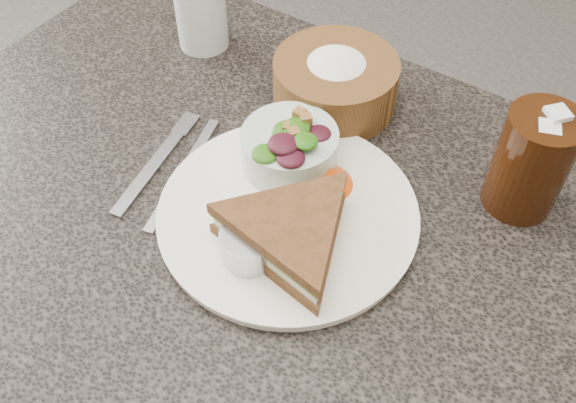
{
  "coord_description": "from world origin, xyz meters",
  "views": [
    {
      "loc": [
        0.3,
        -0.39,
        1.34
      ],
      "look_at": [
        0.04,
        0.0,
        0.78
      ],
      "focal_mm": 40.0,
      "sensor_mm": 36.0,
      "label": 1
    }
  ],
  "objects_px": {
    "dinner_plate": "(288,214)",
    "cola_glass": "(533,159)",
    "bread_basket": "(336,76)",
    "salad_bowl": "(290,143)",
    "water_glass": "(201,11)",
    "sandwich": "(291,234)",
    "dressing_ramekin": "(249,245)",
    "dining_table": "(268,351)"
  },
  "relations": [
    {
      "from": "dressing_ramekin",
      "to": "water_glass",
      "type": "xyz_separation_m",
      "value": [
        -0.29,
        0.29,
        0.02
      ]
    },
    {
      "from": "dinner_plate",
      "to": "dressing_ramekin",
      "type": "relative_size",
      "value": 4.76
    },
    {
      "from": "bread_basket",
      "to": "salad_bowl",
      "type": "bearing_deg",
      "value": -82.45
    },
    {
      "from": "sandwich",
      "to": "bread_basket",
      "type": "height_order",
      "value": "bread_basket"
    },
    {
      "from": "dinner_plate",
      "to": "salad_bowl",
      "type": "xyz_separation_m",
      "value": [
        -0.04,
        0.07,
        0.04
      ]
    },
    {
      "from": "cola_glass",
      "to": "water_glass",
      "type": "height_order",
      "value": "cola_glass"
    },
    {
      "from": "sandwich",
      "to": "cola_glass",
      "type": "distance_m",
      "value": 0.29
    },
    {
      "from": "salad_bowl",
      "to": "cola_glass",
      "type": "xyz_separation_m",
      "value": [
        0.25,
        0.11,
        0.02
      ]
    },
    {
      "from": "dinner_plate",
      "to": "bread_basket",
      "type": "height_order",
      "value": "bread_basket"
    },
    {
      "from": "sandwich",
      "to": "bread_basket",
      "type": "relative_size",
      "value": 1.12
    },
    {
      "from": "bread_basket",
      "to": "dressing_ramekin",
      "type": "bearing_deg",
      "value": -78.12
    },
    {
      "from": "sandwich",
      "to": "dressing_ramekin",
      "type": "distance_m",
      "value": 0.05
    },
    {
      "from": "salad_bowl",
      "to": "water_glass",
      "type": "bearing_deg",
      "value": 149.67
    },
    {
      "from": "salad_bowl",
      "to": "water_glass",
      "type": "relative_size",
      "value": 1.04
    },
    {
      "from": "dressing_ramekin",
      "to": "bread_basket",
      "type": "height_order",
      "value": "bread_basket"
    },
    {
      "from": "dining_table",
      "to": "salad_bowl",
      "type": "relative_size",
      "value": 8.48
    },
    {
      "from": "dinner_plate",
      "to": "dressing_ramekin",
      "type": "distance_m",
      "value": 0.08
    },
    {
      "from": "dining_table",
      "to": "water_glass",
      "type": "height_order",
      "value": "water_glass"
    },
    {
      "from": "dressing_ramekin",
      "to": "water_glass",
      "type": "relative_size",
      "value": 0.56
    },
    {
      "from": "sandwich",
      "to": "bread_basket",
      "type": "distance_m",
      "value": 0.26
    },
    {
      "from": "dining_table",
      "to": "dinner_plate",
      "type": "relative_size",
      "value": 3.31
    },
    {
      "from": "bread_basket",
      "to": "water_glass",
      "type": "xyz_separation_m",
      "value": [
        -0.23,
        0.01,
        0.01
      ]
    },
    {
      "from": "dining_table",
      "to": "bread_basket",
      "type": "bearing_deg",
      "value": 96.1
    },
    {
      "from": "dressing_ramekin",
      "to": "water_glass",
      "type": "height_order",
      "value": "water_glass"
    },
    {
      "from": "sandwich",
      "to": "salad_bowl",
      "type": "relative_size",
      "value": 1.59
    },
    {
      "from": "cola_glass",
      "to": "water_glass",
      "type": "distance_m",
      "value": 0.51
    },
    {
      "from": "salad_bowl",
      "to": "dressing_ramekin",
      "type": "bearing_deg",
      "value": -73.99
    },
    {
      "from": "sandwich",
      "to": "salad_bowl",
      "type": "xyz_separation_m",
      "value": [
        -0.07,
        0.11,
        0.01
      ]
    },
    {
      "from": "sandwich",
      "to": "water_glass",
      "type": "bearing_deg",
      "value": 151.39
    },
    {
      "from": "salad_bowl",
      "to": "water_glass",
      "type": "xyz_separation_m",
      "value": [
        -0.25,
        0.15,
        0.01
      ]
    },
    {
      "from": "sandwich",
      "to": "dinner_plate",
      "type": "bearing_deg",
      "value": 136.56
    },
    {
      "from": "water_glass",
      "to": "cola_glass",
      "type": "bearing_deg",
      "value": -4.29
    },
    {
      "from": "salad_bowl",
      "to": "dressing_ramekin",
      "type": "height_order",
      "value": "salad_bowl"
    },
    {
      "from": "dinner_plate",
      "to": "water_glass",
      "type": "height_order",
      "value": "water_glass"
    },
    {
      "from": "sandwich",
      "to": "dressing_ramekin",
      "type": "relative_size",
      "value": 2.96
    },
    {
      "from": "dinner_plate",
      "to": "cola_glass",
      "type": "xyz_separation_m",
      "value": [
        0.21,
        0.18,
        0.07
      ]
    },
    {
      "from": "dining_table",
      "to": "salad_bowl",
      "type": "height_order",
      "value": "salad_bowl"
    },
    {
      "from": "dinner_plate",
      "to": "bread_basket",
      "type": "bearing_deg",
      "value": 106.19
    },
    {
      "from": "dining_table",
      "to": "cola_glass",
      "type": "distance_m",
      "value": 0.54
    },
    {
      "from": "bread_basket",
      "to": "water_glass",
      "type": "height_order",
      "value": "water_glass"
    },
    {
      "from": "bread_basket",
      "to": "water_glass",
      "type": "distance_m",
      "value": 0.24
    },
    {
      "from": "water_glass",
      "to": "dining_table",
      "type": "bearing_deg",
      "value": -40.28
    }
  ]
}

